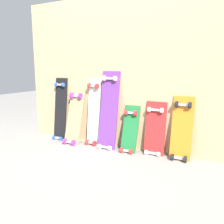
{
  "coord_description": "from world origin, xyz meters",
  "views": [
    {
      "loc": [
        1.31,
        -2.57,
        0.98
      ],
      "look_at": [
        0.0,
        -0.07,
        0.45
      ],
      "focal_mm": 39.36,
      "sensor_mm": 36.0,
      "label": 1
    }
  ],
  "objects_px": {
    "skateboard_purple": "(109,113)",
    "skateboard_green": "(130,132)",
    "skateboard_red": "(155,131)",
    "skateboard_white": "(93,114)",
    "skateboard_orange": "(182,131)",
    "skateboard_black": "(60,111)",
    "skateboard_natural": "(74,119)"
  },
  "relations": [
    {
      "from": "skateboard_green",
      "to": "skateboard_black",
      "type": "bearing_deg",
      "value": 178.23
    },
    {
      "from": "skateboard_natural",
      "to": "skateboard_white",
      "type": "distance_m",
      "value": 0.27
    },
    {
      "from": "skateboard_natural",
      "to": "skateboard_green",
      "type": "bearing_deg",
      "value": 2.14
    },
    {
      "from": "skateboard_orange",
      "to": "skateboard_red",
      "type": "bearing_deg",
      "value": 176.63
    },
    {
      "from": "skateboard_black",
      "to": "skateboard_red",
      "type": "height_order",
      "value": "skateboard_black"
    },
    {
      "from": "skateboard_green",
      "to": "skateboard_red",
      "type": "bearing_deg",
      "value": 8.92
    },
    {
      "from": "skateboard_white",
      "to": "skateboard_purple",
      "type": "relative_size",
      "value": 0.9
    },
    {
      "from": "skateboard_green",
      "to": "skateboard_red",
      "type": "distance_m",
      "value": 0.29
    },
    {
      "from": "skateboard_green",
      "to": "skateboard_orange",
      "type": "distance_m",
      "value": 0.59
    },
    {
      "from": "skateboard_natural",
      "to": "skateboard_purple",
      "type": "height_order",
      "value": "skateboard_purple"
    },
    {
      "from": "skateboard_natural",
      "to": "skateboard_white",
      "type": "bearing_deg",
      "value": 14.5
    },
    {
      "from": "skateboard_black",
      "to": "skateboard_orange",
      "type": "bearing_deg",
      "value": -0.16
    },
    {
      "from": "skateboard_black",
      "to": "skateboard_red",
      "type": "bearing_deg",
      "value": 0.56
    },
    {
      "from": "skateboard_white",
      "to": "skateboard_green",
      "type": "xyz_separation_m",
      "value": [
        0.51,
        -0.04,
        -0.15
      ]
    },
    {
      "from": "skateboard_natural",
      "to": "skateboard_red",
      "type": "bearing_deg",
      "value": 4.0
    },
    {
      "from": "skateboard_red",
      "to": "skateboard_white",
      "type": "bearing_deg",
      "value": -179.39
    },
    {
      "from": "skateboard_red",
      "to": "skateboard_orange",
      "type": "distance_m",
      "value": 0.3
    },
    {
      "from": "skateboard_natural",
      "to": "skateboard_red",
      "type": "relative_size",
      "value": 1.13
    },
    {
      "from": "skateboard_red",
      "to": "skateboard_orange",
      "type": "bearing_deg",
      "value": -3.37
    },
    {
      "from": "skateboard_green",
      "to": "skateboard_orange",
      "type": "relative_size",
      "value": 0.82
    },
    {
      "from": "skateboard_purple",
      "to": "skateboard_red",
      "type": "height_order",
      "value": "skateboard_purple"
    },
    {
      "from": "skateboard_white",
      "to": "skateboard_green",
      "type": "height_order",
      "value": "skateboard_white"
    },
    {
      "from": "skateboard_natural",
      "to": "skateboard_orange",
      "type": "height_order",
      "value": "skateboard_natural"
    },
    {
      "from": "skateboard_green",
      "to": "skateboard_red",
      "type": "height_order",
      "value": "skateboard_red"
    },
    {
      "from": "skateboard_red",
      "to": "skateboard_orange",
      "type": "height_order",
      "value": "skateboard_orange"
    },
    {
      "from": "skateboard_green",
      "to": "skateboard_orange",
      "type": "height_order",
      "value": "skateboard_orange"
    },
    {
      "from": "skateboard_black",
      "to": "skateboard_purple",
      "type": "distance_m",
      "value": 0.76
    },
    {
      "from": "skateboard_natural",
      "to": "skateboard_purple",
      "type": "relative_size",
      "value": 0.76
    },
    {
      "from": "skateboard_white",
      "to": "skateboard_green",
      "type": "distance_m",
      "value": 0.54
    },
    {
      "from": "skateboard_purple",
      "to": "skateboard_black",
      "type": "bearing_deg",
      "value": 178.1
    },
    {
      "from": "skateboard_green",
      "to": "skateboard_red",
      "type": "relative_size",
      "value": 0.91
    },
    {
      "from": "skateboard_purple",
      "to": "skateboard_green",
      "type": "bearing_deg",
      "value": -1.42
    }
  ]
}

